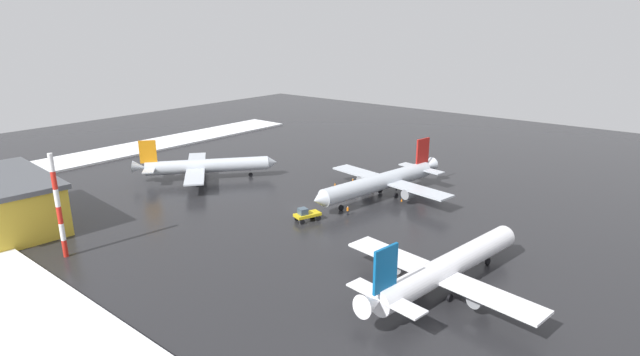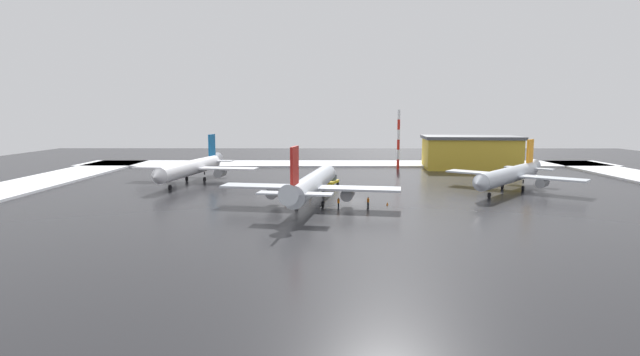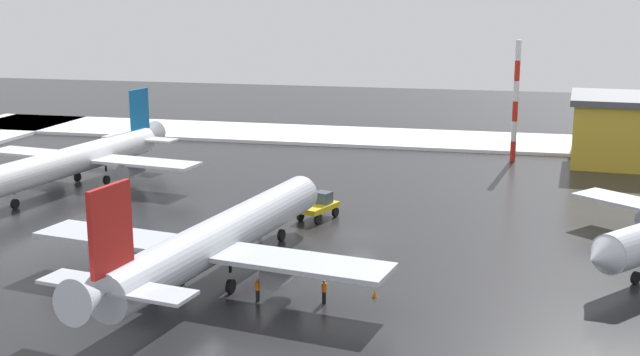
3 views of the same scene
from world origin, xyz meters
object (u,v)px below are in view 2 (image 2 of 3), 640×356
at_px(airplane_distant_tail, 510,175).
at_px(cargo_hangar, 470,152).
at_px(pushback_tug, 331,181).
at_px(antenna_mast, 398,140).
at_px(ground_crew_by_nose_gear, 310,188).
at_px(airplane_parked_portside, 312,184).
at_px(ground_crew_beside_wing, 368,201).
at_px(traffic_cone_wingtip_side, 387,204).
at_px(traffic_cone_near_nose, 351,196).
at_px(airplane_parked_starboard, 192,168).
at_px(traffic_cone_mid_line, 286,204).
at_px(ground_crew_mid_apron, 338,202).

distance_m(airplane_distant_tail, cargo_hangar, 39.60).
bearing_deg(pushback_tug, antenna_mast, -9.64).
bearing_deg(ground_crew_by_nose_gear, pushback_tug, 160.05).
distance_m(airplane_parked_portside, ground_crew_beside_wing, 9.55).
distance_m(pushback_tug, traffic_cone_wingtip_side, 21.48).
xyz_separation_m(pushback_tug, traffic_cone_near_nose, (-3.37, 12.29, -1.01)).
bearing_deg(airplane_distant_tail, airplane_parked_starboard, -61.03).
bearing_deg(airplane_distant_tail, ground_crew_beside_wing, -20.00).
height_order(airplane_parked_portside, cargo_hangar, airplane_parked_portside).
relative_size(airplane_parked_portside, pushback_tug, 6.78).
relative_size(airplane_distant_tail, traffic_cone_mid_line, 47.85).
relative_size(ground_crew_mid_apron, ground_crew_by_nose_gear, 1.00).
distance_m(airplane_distant_tail, antenna_mast, 41.26).
relative_size(airplane_distant_tail, traffic_cone_near_nose, 47.85).
height_order(airplane_parked_portside, ground_crew_mid_apron, airplane_parked_portside).
bearing_deg(cargo_hangar, airplane_distant_tail, 88.78).
distance_m(ground_crew_mid_apron, traffic_cone_near_nose, 10.44).
xyz_separation_m(ground_crew_beside_wing, antenna_mast, (-12.89, -54.91, 6.93)).
bearing_deg(ground_crew_by_nose_gear, traffic_cone_near_nose, 63.40).
xyz_separation_m(airplane_distant_tail, ground_crew_by_nose_gear, (37.79, 2.25, -2.14)).
height_order(cargo_hangar, traffic_cone_wingtip_side, cargo_hangar).
xyz_separation_m(airplane_parked_starboard, ground_crew_beside_wing, (-35.06, 28.35, -2.29)).
relative_size(ground_crew_mid_apron, ground_crew_beside_wing, 1.00).
bearing_deg(traffic_cone_wingtip_side, airplane_parked_starboard, -34.48).
bearing_deg(pushback_tug, traffic_cone_mid_line, 178.05).
height_order(airplane_parked_portside, traffic_cone_wingtip_side, airplane_parked_portside).
bearing_deg(antenna_mast, airplane_parked_portside, 67.40).
bearing_deg(traffic_cone_mid_line, ground_crew_beside_wing, 171.86).
xyz_separation_m(airplane_parked_portside, ground_crew_mid_apron, (-4.16, 3.48, -2.41)).
bearing_deg(ground_crew_by_nose_gear, cargo_hangar, 144.73).
relative_size(airplane_parked_starboard, ground_crew_mid_apron, 19.39).
distance_m(cargo_hangar, traffic_cone_near_nose, 58.48).
bearing_deg(traffic_cone_near_nose, ground_crew_mid_apron, 75.65).
bearing_deg(antenna_mast, traffic_cone_wingtip_side, 79.70).
distance_m(ground_crew_beside_wing, traffic_cone_mid_line, 13.25).
xyz_separation_m(airplane_parked_starboard, cargo_hangar, (-67.48, -27.99, 1.18)).
relative_size(airplane_parked_portside, antenna_mast, 2.18).
distance_m(airplane_distant_tail, airplane_parked_starboard, 64.46).
xyz_separation_m(ground_crew_mid_apron, antenna_mast, (-17.57, -55.69, 6.93)).
height_order(ground_crew_mid_apron, ground_crew_beside_wing, same).
height_order(airplane_parked_portside, airplane_distant_tail, airplane_parked_portside).
relative_size(airplane_parked_starboard, traffic_cone_wingtip_side, 60.29).
height_order(ground_crew_beside_wing, antenna_mast, antenna_mast).
bearing_deg(ground_crew_by_nose_gear, airplane_parked_portside, 12.56).
bearing_deg(ground_crew_mid_apron, cargo_hangar, -100.31).
xyz_separation_m(airplane_distant_tail, traffic_cone_near_nose, (30.48, 7.66, -2.84)).
distance_m(cargo_hangar, traffic_cone_wingtip_side, 61.79).
height_order(antenna_mast, cargo_hangar, antenna_mast).
xyz_separation_m(airplane_parked_portside, antenna_mast, (-21.73, -52.21, 4.51)).
height_order(airplane_parked_starboard, cargo_hangar, airplane_parked_starboard).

